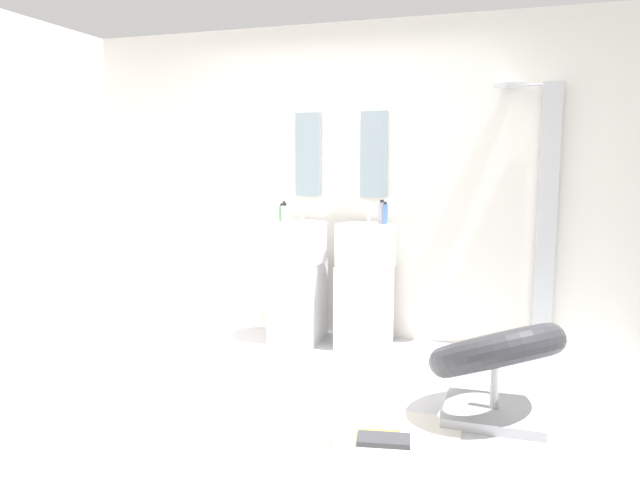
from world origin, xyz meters
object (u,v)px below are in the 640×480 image
(soap_bottle_green, at_px, (282,213))
(soap_bottle_white, at_px, (284,212))
(pedestal_sink_left, at_px, (298,277))
(soap_bottle_clear, at_px, (285,214))
(lounge_chair, at_px, (496,359))
(coffee_mug, at_px, (339,437))
(magazine_charcoal, at_px, (384,440))
(shower_column, at_px, (545,214))
(pedestal_sink_right, at_px, (365,281))
(soap_bottle_blue, at_px, (385,214))
(magazine_ochre, at_px, (379,438))
(soap_bottle_grey, at_px, (382,213))

(soap_bottle_green, bearing_deg, soap_bottle_white, 100.47)
(pedestal_sink_left, distance_m, soap_bottle_clear, 0.55)
(lounge_chair, height_order, soap_bottle_clear, soap_bottle_clear)
(pedestal_sink_left, bearing_deg, coffee_mug, -63.80)
(magazine_charcoal, height_order, soap_bottle_white, soap_bottle_white)
(lounge_chair, bearing_deg, magazine_charcoal, -136.28)
(shower_column, bearing_deg, soap_bottle_clear, -168.56)
(pedestal_sink_right, xyz_separation_m, lounge_chair, (1.03, -1.09, -0.18))
(pedestal_sink_left, distance_m, soap_bottle_blue, 0.89)
(magazine_charcoal, xyz_separation_m, soap_bottle_white, (-1.21, 1.70, 1.03))
(pedestal_sink_left, relative_size, shower_column, 0.53)
(soap_bottle_clear, height_order, soap_bottle_white, soap_bottle_clear)
(pedestal_sink_left, relative_size, pedestal_sink_right, 1.00)
(magazine_ochre, xyz_separation_m, soap_bottle_grey, (-0.35, 1.70, 1.05))
(soap_bottle_clear, bearing_deg, magazine_charcoal, -52.66)
(shower_column, distance_m, magazine_charcoal, 2.28)
(magazine_charcoal, distance_m, soap_bottle_clear, 2.09)
(soap_bottle_blue, relative_size, soap_bottle_white, 1.07)
(pedestal_sink_right, relative_size, soap_bottle_blue, 6.18)
(shower_column, height_order, coffee_mug, shower_column)
(soap_bottle_grey, bearing_deg, soap_bottle_white, -177.67)
(magazine_ochre, bearing_deg, pedestal_sink_left, 108.84)
(soap_bottle_white, distance_m, soap_bottle_green, 0.09)
(magazine_ochre, bearing_deg, soap_bottle_clear, 112.92)
(shower_column, relative_size, coffee_mug, 22.23)
(magazine_ochre, xyz_separation_m, soap_bottle_blue, (-0.32, 1.68, 1.05))
(soap_bottle_clear, height_order, soap_bottle_blue, soap_bottle_blue)
(soap_bottle_grey, height_order, soap_bottle_green, soap_bottle_grey)
(coffee_mug, xyz_separation_m, soap_bottle_blue, (-0.14, 1.81, 1.01))
(pedestal_sink_right, xyz_separation_m, soap_bottle_clear, (-0.61, -0.16, 0.53))
(shower_column, bearing_deg, soap_bottle_green, -173.52)
(lounge_chair, xyz_separation_m, soap_bottle_green, (-1.73, 1.09, 0.70))
(pedestal_sink_left, relative_size, magazine_ochre, 4.65)
(pedestal_sink_left, relative_size, coffee_mug, 11.75)
(soap_bottle_white, relative_size, soap_bottle_grey, 0.87)
(coffee_mug, relative_size, soap_bottle_clear, 0.55)
(soap_bottle_white, bearing_deg, soap_bottle_blue, 0.58)
(shower_column, relative_size, soap_bottle_green, 13.54)
(soap_bottle_green, bearing_deg, magazine_charcoal, -53.51)
(coffee_mug, xyz_separation_m, soap_bottle_white, (-0.99, 1.80, 1.00))
(lounge_chair, bearing_deg, soap_bottle_green, 147.74)
(coffee_mug, distance_m, soap_bottle_white, 2.29)
(shower_column, height_order, soap_bottle_clear, shower_column)
(pedestal_sink_right, height_order, soap_bottle_clear, soap_bottle_clear)
(pedestal_sink_right, relative_size, lounge_chair, 0.98)
(lounge_chair, distance_m, soap_bottle_grey, 1.69)
(pedestal_sink_left, height_order, soap_bottle_grey, soap_bottle_grey)
(pedestal_sink_right, height_order, shower_column, shower_column)
(soap_bottle_green, bearing_deg, soap_bottle_clear, -61.90)
(lounge_chair, distance_m, soap_bottle_clear, 2.02)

